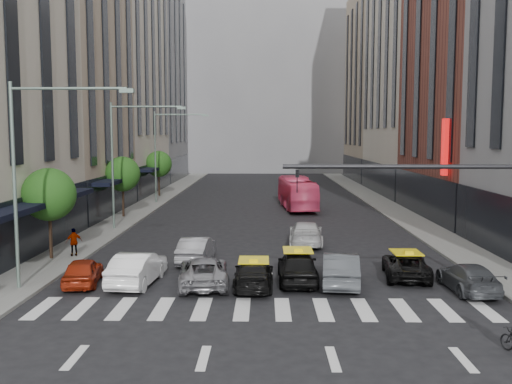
{
  "coord_description": "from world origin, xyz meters",
  "views": [
    {
      "loc": [
        -0.11,
        -20.49,
        6.9
      ],
      "look_at": [
        -0.55,
        8.1,
        4.0
      ],
      "focal_mm": 40.0,
      "sensor_mm": 36.0,
      "label": 1
    }
  ],
  "objects_px": {
    "car_white_front": "(137,268)",
    "pedestrian_far": "(74,242)",
    "bus": "(297,193)",
    "streetlamp_near": "(35,157)",
    "streetlamp_mid": "(125,148)",
    "taxi_left": "(254,274)",
    "car_red": "(83,271)",
    "streetlamp_far": "(165,144)",
    "taxi_center": "(298,267)"
  },
  "relations": [
    {
      "from": "car_white_front",
      "to": "pedestrian_far",
      "type": "height_order",
      "value": "pedestrian_far"
    },
    {
      "from": "bus",
      "to": "car_white_front",
      "type": "bearing_deg",
      "value": 67.15
    },
    {
      "from": "car_white_front",
      "to": "pedestrian_far",
      "type": "relative_size",
      "value": 2.95
    },
    {
      "from": "streetlamp_near",
      "to": "pedestrian_far",
      "type": "relative_size",
      "value": 5.76
    },
    {
      "from": "streetlamp_near",
      "to": "bus",
      "type": "xyz_separation_m",
      "value": [
        12.94,
        28.34,
        -4.45
      ]
    },
    {
      "from": "streetlamp_mid",
      "to": "car_white_front",
      "type": "xyz_separation_m",
      "value": [
        4.06,
        -14.82,
        -5.15
      ]
    },
    {
      "from": "streetlamp_mid",
      "to": "taxi_left",
      "type": "distance_m",
      "value": 18.78
    },
    {
      "from": "streetlamp_near",
      "to": "car_red",
      "type": "relative_size",
      "value": 2.43
    },
    {
      "from": "car_white_front",
      "to": "streetlamp_near",
      "type": "bearing_deg",
      "value": 21.63
    },
    {
      "from": "streetlamp_far",
      "to": "car_white_front",
      "type": "bearing_deg",
      "value": -82.49
    },
    {
      "from": "streetlamp_near",
      "to": "car_white_front",
      "type": "distance_m",
      "value": 6.66
    },
    {
      "from": "car_red",
      "to": "bus",
      "type": "xyz_separation_m",
      "value": [
        11.37,
        27.29,
        0.83
      ]
    },
    {
      "from": "streetlamp_near",
      "to": "car_white_front",
      "type": "bearing_deg",
      "value": 16.16
    },
    {
      "from": "car_red",
      "to": "car_white_front",
      "type": "xyz_separation_m",
      "value": [
        2.48,
        0.13,
        0.13
      ]
    },
    {
      "from": "car_white_front",
      "to": "bus",
      "type": "xyz_separation_m",
      "value": [
        8.88,
        27.16,
        0.7
      ]
    },
    {
      "from": "car_white_front",
      "to": "taxi_center",
      "type": "xyz_separation_m",
      "value": [
        7.41,
        0.4,
        0.0
      ]
    },
    {
      "from": "streetlamp_far",
      "to": "bus",
      "type": "distance_m",
      "value": 14.17
    },
    {
      "from": "streetlamp_mid",
      "to": "bus",
      "type": "bearing_deg",
      "value": 43.63
    },
    {
      "from": "taxi_left",
      "to": "pedestrian_far",
      "type": "height_order",
      "value": "pedestrian_far"
    },
    {
      "from": "streetlamp_far",
      "to": "taxi_left",
      "type": "relative_size",
      "value": 2.09
    },
    {
      "from": "taxi_center",
      "to": "bus",
      "type": "xyz_separation_m",
      "value": [
        1.47,
        26.76,
        0.69
      ]
    },
    {
      "from": "streetlamp_near",
      "to": "car_white_front",
      "type": "xyz_separation_m",
      "value": [
        4.06,
        1.18,
        -5.15
      ]
    },
    {
      "from": "streetlamp_near",
      "to": "bus",
      "type": "distance_m",
      "value": 31.47
    },
    {
      "from": "streetlamp_far",
      "to": "taxi_center",
      "type": "relative_size",
      "value": 2.01
    },
    {
      "from": "taxi_left",
      "to": "bus",
      "type": "bearing_deg",
      "value": -96.59
    },
    {
      "from": "bus",
      "to": "pedestrian_far",
      "type": "bearing_deg",
      "value": 53.19
    },
    {
      "from": "streetlamp_near",
      "to": "taxi_center",
      "type": "height_order",
      "value": "streetlamp_near"
    },
    {
      "from": "car_white_front",
      "to": "bus",
      "type": "relative_size",
      "value": 0.44
    },
    {
      "from": "car_white_front",
      "to": "taxi_left",
      "type": "xyz_separation_m",
      "value": [
        5.38,
        -0.52,
        -0.13
      ]
    },
    {
      "from": "car_white_front",
      "to": "pedestrian_far",
      "type": "xyz_separation_m",
      "value": [
        -4.74,
        5.41,
        0.17
      ]
    },
    {
      "from": "streetlamp_far",
      "to": "taxi_left",
      "type": "distance_m",
      "value": 33.16
    },
    {
      "from": "streetlamp_mid",
      "to": "streetlamp_far",
      "type": "xyz_separation_m",
      "value": [
        0.0,
        16.0,
        0.0
      ]
    },
    {
      "from": "streetlamp_near",
      "to": "taxi_left",
      "type": "distance_m",
      "value": 10.84
    },
    {
      "from": "streetlamp_mid",
      "to": "car_white_front",
      "type": "height_order",
      "value": "streetlamp_mid"
    },
    {
      "from": "streetlamp_far",
      "to": "taxi_center",
      "type": "height_order",
      "value": "streetlamp_far"
    },
    {
      "from": "car_red",
      "to": "streetlamp_near",
      "type": "bearing_deg",
      "value": 25.73
    },
    {
      "from": "car_white_front",
      "to": "taxi_center",
      "type": "bearing_deg",
      "value": -171.42
    },
    {
      "from": "streetlamp_near",
      "to": "streetlamp_far",
      "type": "xyz_separation_m",
      "value": [
        0.0,
        32.0,
        0.0
      ]
    },
    {
      "from": "taxi_center",
      "to": "bus",
      "type": "bearing_deg",
      "value": -93.19
    },
    {
      "from": "car_white_front",
      "to": "taxi_center",
      "type": "relative_size",
      "value": 1.03
    },
    {
      "from": "bus",
      "to": "pedestrian_far",
      "type": "relative_size",
      "value": 6.7
    },
    {
      "from": "car_red",
      "to": "taxi_left",
      "type": "relative_size",
      "value": 0.86
    },
    {
      "from": "car_white_front",
      "to": "streetlamp_mid",
      "type": "bearing_deg",
      "value": -69.2
    },
    {
      "from": "streetlamp_mid",
      "to": "taxi_left",
      "type": "height_order",
      "value": "streetlamp_mid"
    },
    {
      "from": "car_red",
      "to": "car_white_front",
      "type": "bearing_deg",
      "value": 175.28
    },
    {
      "from": "car_red",
      "to": "taxi_center",
      "type": "xyz_separation_m",
      "value": [
        9.89,
        0.53,
        0.13
      ]
    },
    {
      "from": "car_red",
      "to": "taxi_left",
      "type": "xyz_separation_m",
      "value": [
        7.86,
        -0.39,
        -0.0
      ]
    },
    {
      "from": "streetlamp_mid",
      "to": "streetlamp_near",
      "type": "bearing_deg",
      "value": -90.0
    },
    {
      "from": "taxi_center",
      "to": "car_white_front",
      "type": "bearing_deg",
      "value": 3.06
    },
    {
      "from": "taxi_left",
      "to": "streetlamp_far",
      "type": "bearing_deg",
      "value": -72.61
    }
  ]
}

